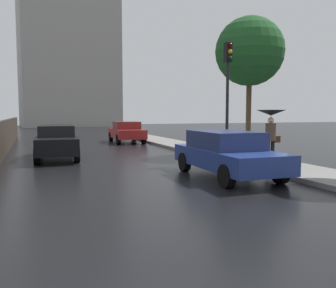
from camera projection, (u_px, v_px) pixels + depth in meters
car_blue_mid_road at (227, 153)px, 11.06m from camera, size 1.96×4.41×1.40m
car_red_far_ahead at (127, 132)px, 23.97m from camera, size 1.95×4.13×1.39m
car_black_behind_camera at (56, 141)px, 15.48m from camera, size 1.91×4.67×1.44m
pedestrian_with_umbrella_near at (271, 122)px, 13.01m from camera, size 1.05×1.05×1.94m
traffic_light at (228, 79)px, 14.28m from camera, size 0.26×0.39×4.59m
street_tree_far at (250, 52)px, 17.08m from camera, size 3.27×3.27×6.52m
distant_tower at (67, 45)px, 53.42m from camera, size 14.28×12.37×28.19m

